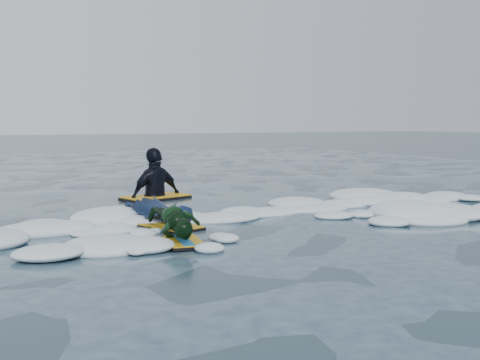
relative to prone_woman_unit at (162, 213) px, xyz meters
name	(u,v)px	position (x,y,z in m)	size (l,w,h in m)	color
ground	(209,242)	(0.14, -1.22, -0.19)	(120.00, 120.00, 0.00)	#162837
foam_band	(177,228)	(0.14, -0.18, -0.19)	(12.00, 3.10, 0.30)	white
prone_woman_unit	(162,213)	(0.00, 0.00, 0.00)	(0.80, 1.54, 0.37)	black
prone_child_unit	(178,224)	(-0.19, -1.05, 0.03)	(0.71, 1.18, 0.42)	black
waiting_rider_unit	(156,197)	(0.85, 2.68, -0.13)	(1.34, 0.97, 1.81)	black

